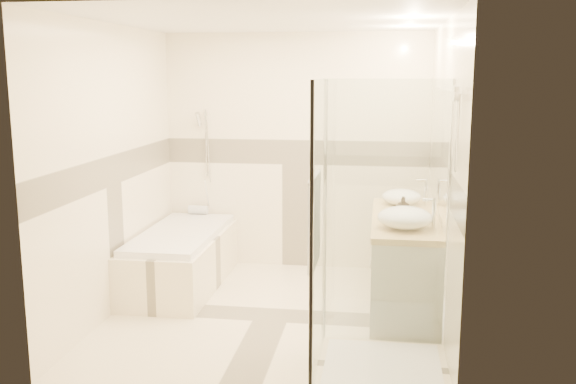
# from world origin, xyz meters

# --- Properties ---
(room) EXTENTS (2.82, 3.02, 2.52)m
(room) POSITION_xyz_m (0.06, 0.01, 1.26)
(room) COLOR #FAEBC7
(room) RESTS_ON ground
(bathtub) EXTENTS (0.75, 1.70, 0.56)m
(bathtub) POSITION_xyz_m (-1.02, 0.65, 0.31)
(bathtub) COLOR #FFEFCB
(bathtub) RESTS_ON ground
(vanity) EXTENTS (0.58, 1.62, 0.85)m
(vanity) POSITION_xyz_m (1.12, 0.30, 0.43)
(vanity) COLOR white
(vanity) RESTS_ON ground
(shower_enclosure) EXTENTS (0.96, 0.93, 2.04)m
(shower_enclosure) POSITION_xyz_m (0.83, -0.97, 0.51)
(shower_enclosure) COLOR #FFEFCB
(shower_enclosure) RESTS_ON ground
(vessel_sink_near) EXTENTS (0.37, 0.37, 0.15)m
(vessel_sink_near) POSITION_xyz_m (1.10, 0.83, 0.92)
(vessel_sink_near) COLOR white
(vessel_sink_near) RESTS_ON vanity
(vessel_sink_far) EXTENTS (0.44, 0.44, 0.18)m
(vessel_sink_far) POSITION_xyz_m (1.10, -0.13, 0.94)
(vessel_sink_far) COLOR white
(vessel_sink_far) RESTS_ON vanity
(faucet_near) EXTENTS (0.11, 0.03, 0.26)m
(faucet_near) POSITION_xyz_m (1.32, 0.83, 1.00)
(faucet_near) COLOR silver
(faucet_near) RESTS_ON vanity
(faucet_far) EXTENTS (0.11, 0.03, 0.26)m
(faucet_far) POSITION_xyz_m (1.32, -0.13, 1.00)
(faucet_far) COLOR silver
(faucet_far) RESTS_ON vanity
(amenity_bottle_a) EXTENTS (0.10, 0.10, 0.18)m
(amenity_bottle_a) POSITION_xyz_m (1.10, 0.30, 0.94)
(amenity_bottle_a) COLOR black
(amenity_bottle_a) RESTS_ON vanity
(amenity_bottle_b) EXTENTS (0.13, 0.13, 0.16)m
(amenity_bottle_b) POSITION_xyz_m (1.10, 0.38, 0.93)
(amenity_bottle_b) COLOR black
(amenity_bottle_b) RESTS_ON vanity
(folded_towels) EXTENTS (0.22, 0.31, 0.09)m
(folded_towels) POSITION_xyz_m (1.10, 0.96, 0.90)
(folded_towels) COLOR silver
(folded_towels) RESTS_ON vanity
(rolled_towel) EXTENTS (0.21, 0.09, 0.09)m
(rolled_towel) POSITION_xyz_m (-1.07, 1.42, 0.61)
(rolled_towel) COLOR silver
(rolled_towel) RESTS_ON bathtub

